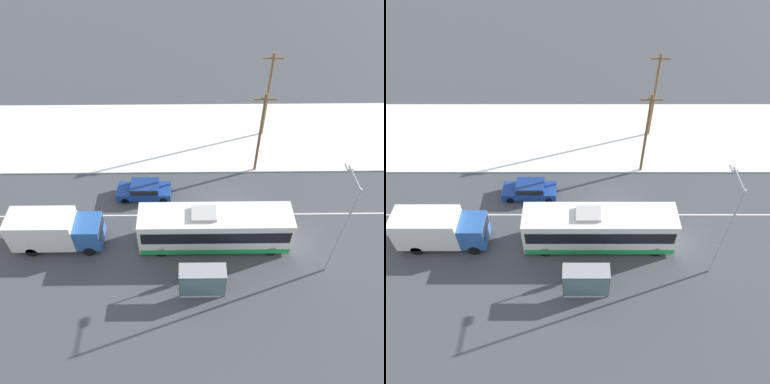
{
  "view_description": "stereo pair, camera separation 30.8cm",
  "coord_description": "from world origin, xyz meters",
  "views": [
    {
      "loc": [
        -3.31,
        -20.33,
        23.6
      ],
      "look_at": [
        -3.06,
        1.28,
        1.4
      ],
      "focal_mm": 35.0,
      "sensor_mm": 36.0,
      "label": 1
    },
    {
      "loc": [
        -3.0,
        -20.33,
        23.6
      ],
      "look_at": [
        -3.06,
        1.28,
        1.4
      ],
      "focal_mm": 35.0,
      "sensor_mm": 36.0,
      "label": 2
    }
  ],
  "objects": [
    {
      "name": "box_truck",
      "position": [
        -13.37,
        -2.86,
        1.74
      ],
      "size": [
        6.71,
        2.3,
        3.16
      ],
      "color": "silver",
      "rests_on": "ground_plane"
    },
    {
      "name": "city_bus",
      "position": [
        -1.42,
        -2.86,
        1.73
      ],
      "size": [
        11.22,
        2.57,
        3.54
      ],
      "color": "white",
      "rests_on": "ground_plane"
    },
    {
      "name": "utility_pole_roadside",
      "position": [
        2.81,
        5.45,
        4.22
      ],
      "size": [
        1.8,
        0.24,
        8.07
      ],
      "color": "brown",
      "rests_on": "ground_plane"
    },
    {
      "name": "utility_pole_snowlot",
      "position": [
        4.25,
        10.95,
        4.58
      ],
      "size": [
        1.8,
        0.24,
        8.77
      ],
      "color": "brown",
      "rests_on": "ground_plane"
    },
    {
      "name": "snow_lot",
      "position": [
        0.0,
        10.79,
        0.06
      ],
      "size": [
        80.0,
        11.33,
        0.12
      ],
      "color": "white",
      "rests_on": "ground_plane"
    },
    {
      "name": "streetlamp",
      "position": [
        6.56,
        -5.0,
        5.22
      ],
      "size": [
        0.36,
        2.5,
        8.43
      ],
      "color": "#9EA3A8",
      "rests_on": "ground_plane"
    },
    {
      "name": "bus_shelter",
      "position": [
        -2.45,
        -7.17,
        1.68
      ],
      "size": [
        3.16,
        1.2,
        2.4
      ],
      "color": "gray",
      "rests_on": "ground_plane"
    },
    {
      "name": "sedan_car",
      "position": [
        -7.13,
        2.21,
        0.81
      ],
      "size": [
        4.58,
        1.8,
        1.48
      ],
      "rotation": [
        0.0,
        0.0,
        3.14
      ],
      "color": "navy",
      "rests_on": "ground_plane"
    },
    {
      "name": "ground_plane",
      "position": [
        0.0,
        0.0,
        0.0
      ],
      "size": [
        120.0,
        120.0,
        0.0
      ],
      "primitive_type": "plane",
      "color": "#424449"
    },
    {
      "name": "lane_marking_center",
      "position": [
        0.0,
        0.0,
        0.0
      ],
      "size": [
        60.0,
        0.12,
        0.0
      ],
      "color": "silver",
      "rests_on": "ground_plane"
    },
    {
      "name": "pedestrian_at_stop",
      "position": [
        -3.24,
        -6.08,
        1.09
      ],
      "size": [
        0.64,
        0.28,
        1.78
      ],
      "color": "#23232D",
      "rests_on": "ground_plane"
    }
  ]
}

